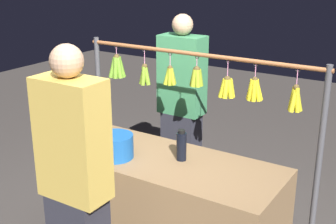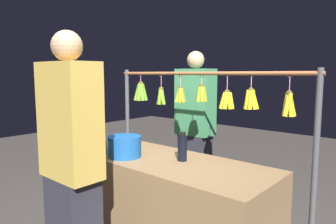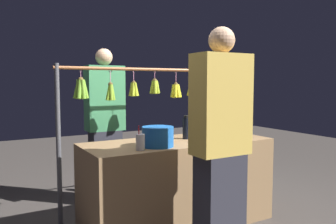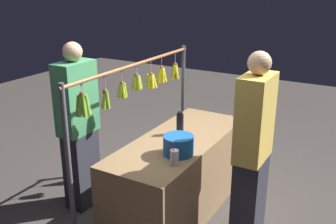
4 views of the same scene
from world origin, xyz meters
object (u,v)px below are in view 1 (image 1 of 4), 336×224
object	(u,v)px
vendor_person	(182,109)
customer_person	(76,190)
blue_bucket	(115,146)
drink_cup	(88,146)
water_bottle	(181,146)

from	to	relation	value
vendor_person	customer_person	bearing A→B (deg)	99.28
blue_bucket	drink_cup	xyz separation A→B (m)	(0.20, 0.07, -0.02)
blue_bucket	vendor_person	size ratio (longest dim) A/B	0.16
drink_cup	customer_person	xyz separation A→B (m)	(-0.39, 0.54, -0.01)
vendor_person	drink_cup	bearing A→B (deg)	84.51
vendor_person	customer_person	xyz separation A→B (m)	(-0.28, 1.70, 0.01)
water_bottle	customer_person	size ratio (longest dim) A/B	0.13
drink_cup	water_bottle	bearing A→B (deg)	-155.44
water_bottle	blue_bucket	size ratio (longest dim) A/B	0.84
water_bottle	vendor_person	xyz separation A→B (m)	(0.52, -0.87, -0.06)
water_bottle	vendor_person	size ratio (longest dim) A/B	0.13
customer_person	water_bottle	bearing A→B (deg)	-106.20
blue_bucket	drink_cup	bearing A→B (deg)	19.30
water_bottle	drink_cup	xyz separation A→B (m)	(0.63, 0.29, -0.04)
blue_bucket	water_bottle	bearing A→B (deg)	-153.18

